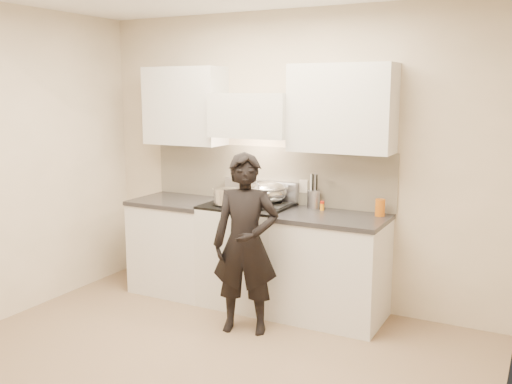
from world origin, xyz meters
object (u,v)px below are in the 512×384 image
utensil_crock (314,198)px  person (246,244)px  counter_right (332,267)px  wok (268,192)px  stove (248,253)px

utensil_crock → person: person is taller
person → counter_right: bearing=29.8°
wok → utensil_crock: size_ratio=1.48×
stove → counter_right: size_ratio=1.04×
stove → person: size_ratio=0.64×
stove → utensil_crock: size_ratio=3.09×
utensil_crock → stove: bearing=-158.2°
counter_right → person: person is taller
stove → wok: (0.17, 0.09, 0.58)m
wok → utensil_crock: bearing=18.4°
counter_right → wok: wok is taller
stove → person: (0.29, -0.58, 0.27)m
counter_right → person: size_ratio=0.62×
counter_right → person: 0.84m
wok → person: (0.13, -0.67, -0.32)m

